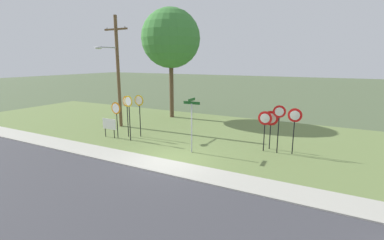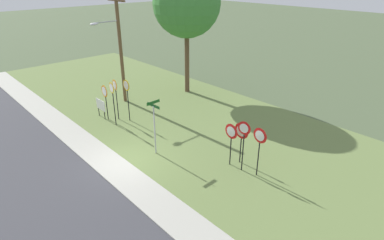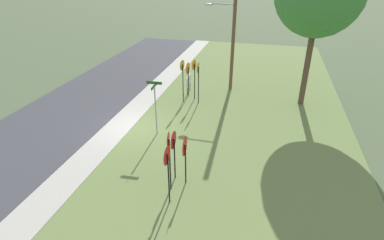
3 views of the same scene
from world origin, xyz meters
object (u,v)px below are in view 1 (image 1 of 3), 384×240
stop_sign_far_left (129,109)px  yield_sign_near_left (271,121)px  yield_sign_far_left (295,120)px  yield_sign_far_right (265,122)px  stop_sign_near_right (139,107)px  stop_sign_far_center (116,112)px  street_name_post (192,121)px  stop_sign_near_left (127,108)px  yield_sign_near_right (279,118)px  oak_tree_left (171,39)px  utility_pole (117,68)px  notice_board (109,125)px

stop_sign_far_left → yield_sign_near_left: 8.51m
yield_sign_far_left → yield_sign_far_right: size_ratio=1.11×
stop_sign_near_right → stop_sign_far_center: size_ratio=1.18×
stop_sign_far_center → street_name_post: bearing=0.8°
stop_sign_near_left → yield_sign_near_right: bearing=16.3°
yield_sign_near_right → yield_sign_near_left: bearing=127.6°
stop_sign_near_right → oak_tree_left: (-1.66, 6.57, 4.76)m
stop_sign_near_left → yield_sign_far_left: 10.25m
stop_sign_near_left → utility_pole: utility_pole is taller
yield_sign_far_left → yield_sign_near_right: bearing=-164.7°
yield_sign_far_right → notice_board: (-9.63, -1.92, -0.85)m
street_name_post → oak_tree_left: oak_tree_left is taller
stop_sign_near_left → street_name_post: size_ratio=0.91×
yield_sign_near_right → stop_sign_near_left: bearing=178.4°
stop_sign_far_left → yield_sign_far_right: bearing=20.8°
stop_sign_far_left → stop_sign_far_center: (-1.12, 0.06, -0.33)m
stop_sign_far_left → notice_board: (-1.68, -0.05, -1.22)m
utility_pole → stop_sign_near_left: bearing=-37.8°
yield_sign_near_left → oak_tree_left: 12.25m
stop_sign_far_left → notice_board: size_ratio=2.28×
yield_sign_far_right → notice_board: size_ratio=1.81×
stop_sign_near_left → stop_sign_near_right: bearing=40.1°
stop_sign_far_center → yield_sign_far_left: size_ratio=0.94×
stop_sign_near_right → stop_sign_far_left: bearing=-89.0°
oak_tree_left → yield_sign_near_left: bearing=-27.9°
stop_sign_far_center → yield_sign_near_right: size_ratio=0.90×
yield_sign_near_right → notice_board: 10.61m
yield_sign_near_right → yield_sign_far_right: (-0.73, -0.04, -0.28)m
yield_sign_near_right → yield_sign_far_right: size_ratio=1.17×
stop_sign_far_center → notice_board: 1.06m
street_name_post → utility_pole: 8.63m
yield_sign_near_right → street_name_post: bearing=-162.9°
yield_sign_far_left → utility_pole: utility_pole is taller
stop_sign_near_right → yield_sign_far_right: 8.01m
utility_pole → street_name_post: bearing=-19.6°
yield_sign_near_right → utility_pole: bearing=167.3°
stop_sign_near_right → yield_sign_far_left: stop_sign_near_right is taller
stop_sign_far_left → yield_sign_near_right: stop_sign_far_left is taller
yield_sign_far_left → street_name_post: (-4.94, -2.29, -0.10)m
stop_sign_near_right → utility_pole: utility_pole is taller
yield_sign_near_left → yield_sign_far_right: bearing=-113.4°
yield_sign_near_left → stop_sign_far_left: bearing=-165.7°
stop_sign_near_left → stop_sign_far_center: bearing=-119.7°
yield_sign_far_right → stop_sign_far_left: bearing=-166.7°
stop_sign_far_center → yield_sign_near_right: yield_sign_near_right is taller
stop_sign_near_left → yield_sign_far_right: (8.64, 1.27, -0.29)m
stop_sign_far_left → oak_tree_left: oak_tree_left is taller
oak_tree_left → yield_sign_far_left: bearing=-26.3°
street_name_post → oak_tree_left: size_ratio=0.32×
oak_tree_left → stop_sign_far_center: bearing=-85.8°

